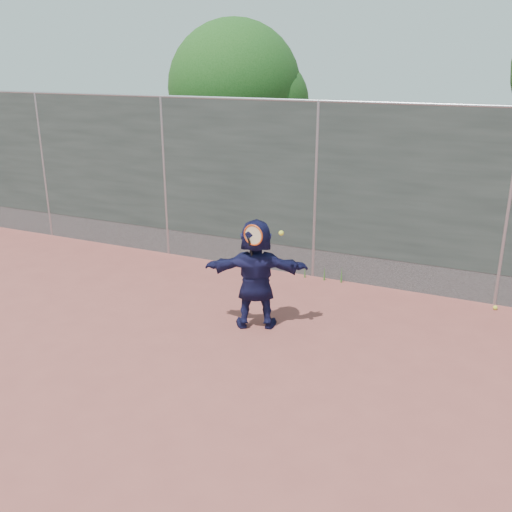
% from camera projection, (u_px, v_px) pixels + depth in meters
% --- Properties ---
extents(ground, '(80.00, 80.00, 0.00)m').
position_uv_depth(ground, '(221.00, 367.00, 7.09)').
color(ground, '#9E4C42').
rests_on(ground, ground).
extents(player, '(1.54, 0.98, 1.58)m').
position_uv_depth(player, '(256.00, 274.00, 7.97)').
color(player, '#16173E').
rests_on(player, ground).
extents(ball_ground, '(0.07, 0.07, 0.07)m').
position_uv_depth(ball_ground, '(495.00, 308.00, 8.72)').
color(ball_ground, yellow).
rests_on(ball_ground, ground).
extents(fence, '(20.00, 0.06, 3.03)m').
position_uv_depth(fence, '(316.00, 188.00, 9.58)').
color(fence, '#38423D').
rests_on(fence, ground).
extents(swing_action, '(0.54, 0.18, 0.51)m').
position_uv_depth(swing_action, '(256.00, 236.00, 7.57)').
color(swing_action, '#CD4313').
rests_on(swing_action, ground).
extents(tree_left, '(3.15, 3.00, 4.53)m').
position_uv_depth(tree_left, '(242.00, 92.00, 12.88)').
color(tree_left, '#382314').
rests_on(tree_left, ground).
extents(weed_clump, '(0.68, 0.07, 0.30)m').
position_uv_depth(weed_clump, '(327.00, 273.00, 9.84)').
color(weed_clump, '#387226').
rests_on(weed_clump, ground).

